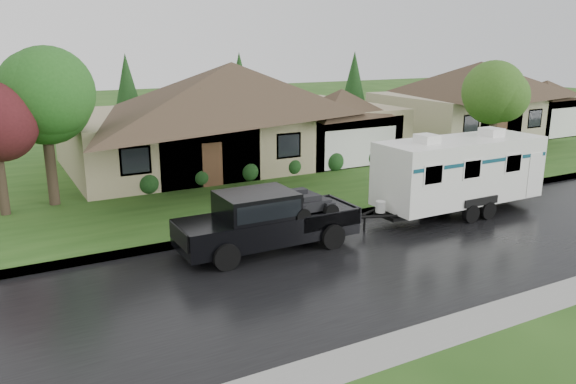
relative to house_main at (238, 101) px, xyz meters
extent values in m
plane|color=#244A17|center=(-2.29, -13.84, -3.59)|extent=(140.00, 140.00, 0.00)
cube|color=black|center=(-2.29, -15.84, -3.59)|extent=(140.00, 8.00, 0.01)
cube|color=gray|center=(-2.29, -11.59, -3.52)|extent=(140.00, 0.50, 0.15)
cube|color=#244A17|center=(-2.29, 1.16, -3.52)|extent=(140.00, 26.00, 0.15)
cube|color=tan|center=(-0.29, 0.16, -1.94)|extent=(18.00, 10.00, 3.00)
pyramid|color=#37281E|center=(-0.29, 0.16, 2.16)|extent=(19.44, 10.80, 2.60)
cube|color=tan|center=(5.11, -2.84, -2.09)|extent=(5.76, 4.00, 2.70)
cube|color=tan|center=(19.71, 0.66, -1.94)|extent=(14.00, 9.00, 3.00)
pyramid|color=#37281E|center=(19.71, 0.66, 1.86)|extent=(15.12, 9.72, 2.30)
cube|color=tan|center=(23.91, -1.84, -2.09)|extent=(4.48, 4.00, 2.70)
cylinder|color=#382B1E|center=(-10.58, -4.52, -1.99)|extent=(0.44, 0.44, 2.90)
sphere|color=#2C6C23|center=(-10.58, -4.52, 1.19)|extent=(4.01, 4.01, 4.01)
cylinder|color=#382B1E|center=(-12.50, -5.13, -2.28)|extent=(0.38, 0.38, 2.32)
cylinder|color=#382B1E|center=(11.90, -7.72, -2.21)|extent=(0.39, 0.39, 2.47)
sphere|color=#417325|center=(11.90, -7.72, 0.49)|extent=(3.41, 3.41, 3.41)
sphere|color=#143814|center=(-6.59, -4.54, -2.94)|extent=(1.00, 1.00, 1.00)
sphere|color=#143814|center=(-4.07, -4.54, -2.94)|extent=(1.00, 1.00, 1.00)
sphere|color=#143814|center=(-1.55, -4.54, -2.94)|extent=(1.00, 1.00, 1.00)
sphere|color=#143814|center=(0.97, -4.54, -2.94)|extent=(1.00, 1.00, 1.00)
sphere|color=#143814|center=(3.49, -4.54, -2.94)|extent=(1.00, 1.00, 1.00)
sphere|color=#143814|center=(6.01, -4.54, -2.94)|extent=(1.00, 1.00, 1.00)
cube|color=black|center=(-4.85, -13.29, -2.79)|extent=(6.15, 2.05, 0.88)
cube|color=black|center=(-7.10, -13.29, -2.51)|extent=(1.64, 2.00, 0.36)
cube|color=black|center=(-5.26, -13.29, -2.00)|extent=(2.46, 1.93, 0.92)
cube|color=black|center=(-5.26, -13.29, -1.95)|extent=(2.26, 1.97, 0.56)
cube|color=black|center=(-2.90, -13.29, -2.59)|extent=(2.26, 1.95, 0.06)
cylinder|color=black|center=(-6.79, -14.30, -3.16)|extent=(0.86, 0.33, 0.86)
cylinder|color=black|center=(-6.79, -12.29, -3.16)|extent=(0.86, 0.33, 0.86)
cylinder|color=black|center=(-2.90, -14.30, -3.16)|extent=(0.86, 0.33, 0.86)
cylinder|color=black|center=(-2.90, -12.29, -3.16)|extent=(0.86, 0.33, 0.86)
cube|color=white|center=(3.85, -13.29, -1.77)|extent=(7.18, 2.46, 2.51)
cube|color=black|center=(3.85, -13.29, -3.18)|extent=(7.59, 1.23, 0.14)
cube|color=#0B3F50|center=(3.85, -13.29, -1.22)|extent=(7.03, 2.48, 0.14)
cube|color=white|center=(2.01, -13.29, -0.35)|extent=(0.72, 0.82, 0.33)
cube|color=white|center=(5.49, -13.29, -0.35)|extent=(0.72, 0.82, 0.33)
cylinder|color=black|center=(3.39, -14.50, -3.23)|extent=(0.72, 0.25, 0.72)
cylinder|color=black|center=(3.39, -12.08, -3.23)|extent=(0.72, 0.25, 0.72)
cylinder|color=black|center=(4.32, -14.50, -3.23)|extent=(0.72, 0.25, 0.72)
cylinder|color=black|center=(4.32, -12.08, -3.23)|extent=(0.72, 0.25, 0.72)
camera|label=1|loc=(-12.87, -29.39, 3.23)|focal=35.00mm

